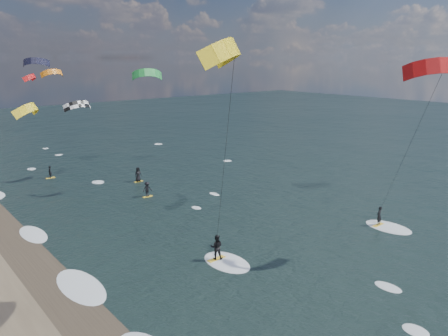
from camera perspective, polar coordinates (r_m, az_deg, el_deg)
ground at (r=26.80m, az=19.44°, el=-19.39°), size 260.00×260.00×0.00m
wet_sand_strip at (r=26.50m, az=-16.78°, el=-19.58°), size 3.00×240.00×0.00m
kitesurfer_near_a at (r=33.94m, az=25.41°, el=7.47°), size 7.83×9.29×15.02m
kitesurfer_near_b at (r=25.01m, az=0.83°, el=5.57°), size 7.23×9.35×15.94m
far_kitesurfers at (r=51.05m, az=-12.40°, el=-1.62°), size 8.73×14.95×1.78m
bg_kite_field at (r=69.99m, az=-23.92°, el=10.54°), size 14.65×63.57×8.39m
shoreline_surf at (r=30.70m, az=-18.27°, el=-14.71°), size 2.40×79.40×0.11m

